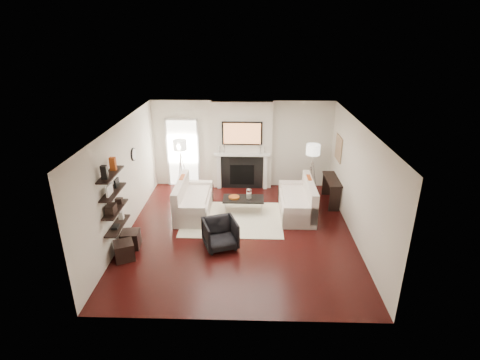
{
  "coord_description": "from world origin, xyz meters",
  "views": [
    {
      "loc": [
        0.26,
        -8.07,
        4.72
      ],
      "look_at": [
        0.0,
        0.6,
        1.15
      ],
      "focal_mm": 28.0,
      "sensor_mm": 36.0,
      "label": 1
    }
  ],
  "objects_px": {
    "loveseat_left_base": "(194,206)",
    "lamp_left_shade": "(180,145)",
    "lamp_right_shade": "(313,150)",
    "coffee_table": "(243,199)",
    "armchair": "(220,233)",
    "ottoman_near": "(131,239)",
    "loveseat_right_base": "(296,206)"
  },
  "relations": [
    {
      "from": "coffee_table",
      "to": "ottoman_near",
      "type": "relative_size",
      "value": 2.75
    },
    {
      "from": "armchair",
      "to": "ottoman_near",
      "type": "height_order",
      "value": "armchair"
    },
    {
      "from": "coffee_table",
      "to": "armchair",
      "type": "xyz_separation_m",
      "value": [
        -0.49,
        -1.75,
        -0.03
      ]
    },
    {
      "from": "loveseat_left_base",
      "to": "lamp_left_shade",
      "type": "xyz_separation_m",
      "value": [
        -0.59,
        1.56,
        1.24
      ]
    },
    {
      "from": "loveseat_right_base",
      "to": "coffee_table",
      "type": "distance_m",
      "value": 1.45
    },
    {
      "from": "loveseat_left_base",
      "to": "armchair",
      "type": "distance_m",
      "value": 1.87
    },
    {
      "from": "coffee_table",
      "to": "ottoman_near",
      "type": "height_order",
      "value": "coffee_table"
    },
    {
      "from": "loveseat_left_base",
      "to": "lamp_left_shade",
      "type": "distance_m",
      "value": 2.08
    },
    {
      "from": "loveseat_left_base",
      "to": "lamp_right_shade",
      "type": "height_order",
      "value": "lamp_right_shade"
    },
    {
      "from": "armchair",
      "to": "lamp_left_shade",
      "type": "bearing_deg",
      "value": 94.34
    },
    {
      "from": "loveseat_right_base",
      "to": "lamp_right_shade",
      "type": "xyz_separation_m",
      "value": [
        0.54,
        1.16,
        1.24
      ]
    },
    {
      "from": "loveseat_left_base",
      "to": "lamp_right_shade",
      "type": "relative_size",
      "value": 4.5
    },
    {
      "from": "coffee_table",
      "to": "lamp_right_shade",
      "type": "xyz_separation_m",
      "value": [
        1.97,
        1.14,
        1.05
      ]
    },
    {
      "from": "loveseat_right_base",
      "to": "lamp_right_shade",
      "type": "distance_m",
      "value": 1.78
    },
    {
      "from": "lamp_right_shade",
      "to": "coffee_table",
      "type": "bearing_deg",
      "value": -150.0
    },
    {
      "from": "loveseat_right_base",
      "to": "coffee_table",
      "type": "relative_size",
      "value": 1.64
    },
    {
      "from": "coffee_table",
      "to": "lamp_right_shade",
      "type": "relative_size",
      "value": 2.75
    },
    {
      "from": "loveseat_left_base",
      "to": "lamp_left_shade",
      "type": "height_order",
      "value": "lamp_left_shade"
    },
    {
      "from": "loveseat_right_base",
      "to": "ottoman_near",
      "type": "height_order",
      "value": "loveseat_right_base"
    },
    {
      "from": "armchair",
      "to": "lamp_right_shade",
      "type": "distance_m",
      "value": 3.95
    },
    {
      "from": "lamp_left_shade",
      "to": "ottoman_near",
      "type": "bearing_deg",
      "value": -100.63
    },
    {
      "from": "lamp_left_shade",
      "to": "lamp_right_shade",
      "type": "xyz_separation_m",
      "value": [
        3.9,
        -0.34,
        0.0
      ]
    },
    {
      "from": "coffee_table",
      "to": "lamp_right_shade",
      "type": "height_order",
      "value": "lamp_right_shade"
    },
    {
      "from": "loveseat_left_base",
      "to": "loveseat_right_base",
      "type": "height_order",
      "value": "same"
    },
    {
      "from": "ottoman_near",
      "to": "loveseat_left_base",
      "type": "bearing_deg",
      "value": 55.17
    },
    {
      "from": "loveseat_right_base",
      "to": "lamp_left_shade",
      "type": "height_order",
      "value": "lamp_left_shade"
    },
    {
      "from": "loveseat_right_base",
      "to": "armchair",
      "type": "bearing_deg",
      "value": -138.11
    },
    {
      "from": "loveseat_right_base",
      "to": "coffee_table",
      "type": "bearing_deg",
      "value": 179.16
    },
    {
      "from": "ottoman_near",
      "to": "lamp_left_shade",
      "type": "bearing_deg",
      "value": 79.37
    },
    {
      "from": "coffee_table",
      "to": "ottoman_near",
      "type": "bearing_deg",
      "value": -144.34
    },
    {
      "from": "loveseat_left_base",
      "to": "loveseat_right_base",
      "type": "relative_size",
      "value": 1.0
    },
    {
      "from": "armchair",
      "to": "ottoman_near",
      "type": "bearing_deg",
      "value": 162.48
    }
  ]
}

